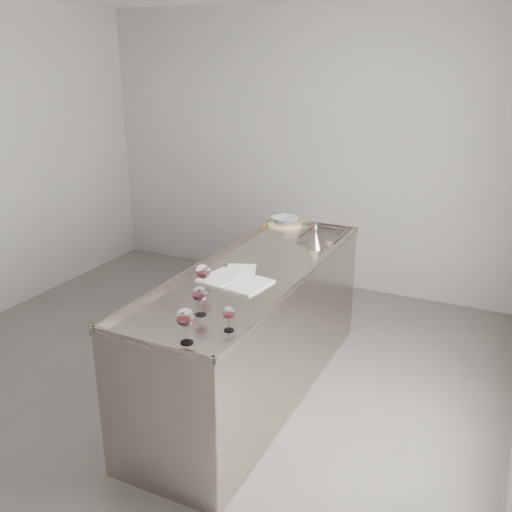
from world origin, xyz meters
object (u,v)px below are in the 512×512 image
at_px(notebook, 235,281).
at_px(ceramic_bowl, 285,220).
at_px(wine_glass_left, 203,272).
at_px(counter, 254,331).
at_px(wine_funnel, 315,240).
at_px(wine_glass_middle, 200,295).
at_px(wine_glass_right, 186,318).
at_px(wine_glass_small, 229,313).

bearing_deg(notebook, ceramic_bowl, 107.91).
distance_m(wine_glass_left, ceramic_bowl, 1.55).
relative_size(wine_glass_left, ceramic_bowl, 0.85).
bearing_deg(notebook, counter, 95.56).
distance_m(ceramic_bowl, wine_funnel, 0.64).
height_order(wine_glass_middle, ceramic_bowl, wine_glass_middle).
bearing_deg(wine_funnel, wine_glass_middle, -97.27).
xyz_separation_m(wine_glass_middle, wine_glass_right, (0.11, -0.31, 0.01)).
xyz_separation_m(wine_glass_middle, wine_glass_small, (0.23, -0.10, -0.03)).
xyz_separation_m(wine_glass_left, wine_glass_right, (0.26, -0.61, 0.01)).
relative_size(counter, ceramic_bowl, 11.19).
bearing_deg(counter, wine_glass_middle, -86.95).
bearing_deg(wine_glass_left, counter, 76.22).
height_order(wine_glass_right, ceramic_bowl, wine_glass_right).
bearing_deg(counter, notebook, -93.23).
distance_m(wine_glass_small, notebook, 0.69).
distance_m(counter, ceramic_bowl, 1.22).
bearing_deg(wine_glass_left, wine_glass_middle, -62.39).
relative_size(notebook, ceramic_bowl, 2.18).
bearing_deg(wine_glass_middle, notebook, 96.01).
bearing_deg(wine_glass_right, wine_glass_small, 59.07).
bearing_deg(wine_glass_right, wine_glass_left, 113.18).
distance_m(counter, wine_glass_left, 0.77).
xyz_separation_m(notebook, wine_funnel, (0.23, 0.86, 0.06)).
xyz_separation_m(wine_glass_left, wine_glass_small, (0.39, -0.40, -0.03)).
relative_size(counter, wine_glass_small, 17.34).
relative_size(counter, notebook, 5.13).
xyz_separation_m(wine_glass_left, ceramic_bowl, (-0.11, 1.55, -0.08)).
distance_m(wine_glass_middle, wine_glass_right, 0.33).
xyz_separation_m(wine_glass_right, notebook, (-0.16, 0.83, -0.13)).
height_order(wine_glass_right, wine_glass_small, wine_glass_right).
bearing_deg(notebook, wine_glass_small, -56.25).
height_order(wine_glass_right, notebook, wine_glass_right).
xyz_separation_m(wine_glass_middle, notebook, (-0.05, 0.52, -0.12)).
bearing_deg(wine_glass_middle, wine_glass_left, 117.61).
bearing_deg(wine_glass_right, counter, 97.72).
xyz_separation_m(counter, wine_glass_middle, (0.04, -0.77, 0.59)).
xyz_separation_m(wine_glass_small, ceramic_bowl, (-0.50, 1.95, -0.05)).
bearing_deg(wine_glass_right, ceramic_bowl, 99.81).
height_order(wine_glass_small, ceramic_bowl, wine_glass_small).
xyz_separation_m(counter, wine_funnel, (0.22, 0.61, 0.53)).
height_order(counter, notebook, counter).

